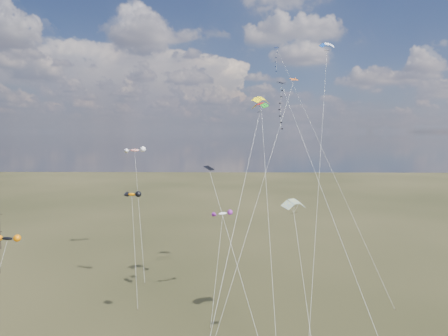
{
  "coord_description": "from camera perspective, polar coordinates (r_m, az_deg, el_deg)",
  "views": [
    {
      "loc": [
        0.98,
        -34.53,
        23.75
      ],
      "look_at": [
        0.0,
        18.0,
        19.0
      ],
      "focal_mm": 32.0,
      "sensor_mm": 36.0,
      "label": 1
    }
  ],
  "objects": [
    {
      "name": "utility_pole_far",
      "position": [
        93.6,
        -29.37,
        -7.63
      ],
      "size": [
        1.4,
        0.2,
        8.0
      ],
      "color": "black",
      "rests_on": "ground"
    },
    {
      "name": "parafoil_tricolor",
      "position": [
        48.34,
        5.1,
        8.89
      ],
      "size": [
        8.18,
        23.98,
        27.65
      ],
      "color": "yellow",
      "rests_on": "ground"
    },
    {
      "name": "parafoil_striped",
      "position": [
        47.81,
        9.99,
        -4.76
      ],
      "size": [
        3.37,
        13.99,
        16.34
      ],
      "color": "yellow",
      "rests_on": "ground"
    },
    {
      "name": "parafoil_yellow",
      "position": [
        54.31,
        5.35,
        9.73
      ],
      "size": [
        2.71,
        21.04,
        28.87
      ],
      "color": "yellow",
      "rests_on": "ground"
    },
    {
      "name": "novelty_redwhite_stripe",
      "position": [
        77.7,
        -12.64,
        2.44
      ],
      "size": [
        6.72,
        16.13,
        20.93
      ],
      "color": "red",
      "rests_on": "ground"
    },
    {
      "name": "diamond_orange_center",
      "position": [
        46.92,
        6.85,
        2.32
      ],
      "size": [
        11.5,
        17.44,
        30.61
      ],
      "color": "#D85918",
      "rests_on": "ground"
    },
    {
      "name": "novelty_white_purple",
      "position": [
        57.06,
        -0.2,
        -6.57
      ],
      "size": [
        2.72,
        10.76,
        12.61
      ],
      "color": "silver",
      "rests_on": "ground"
    },
    {
      "name": "novelty_orange_black",
      "position": [
        63.37,
        -13.04,
        -3.74
      ],
      "size": [
        4.29,
        10.45,
        14.69
      ],
      "color": "orange",
      "rests_on": "ground"
    },
    {
      "name": "novelty_black_orange",
      "position": [
        58.48,
        -28.57,
        -8.87
      ],
      "size": [
        3.13,
        6.68,
        10.74
      ],
      "color": "black",
      "rests_on": "ground"
    },
    {
      "name": "diamond_black_high",
      "position": [
        47.3,
        8.93,
        6.79
      ],
      "size": [
        8.12,
        26.05,
        29.77
      ],
      "color": "black",
      "rests_on": "ground"
    },
    {
      "name": "parafoil_blue_white",
      "position": [
        61.05,
        14.51,
        16.52
      ],
      "size": [
        7.42,
        22.21,
        36.84
      ],
      "color": "#1547AB",
      "rests_on": "ground"
    },
    {
      "name": "diamond_navy_tall",
      "position": [
        71.99,
        8.65,
        12.77
      ],
      "size": [
        14.5,
        21.29,
        38.84
      ],
      "color": "#0A1644",
      "rests_on": "ground"
    },
    {
      "name": "diamond_black_mid",
      "position": [
        42.34,
        -0.26,
        -6.5
      ],
      "size": [
        7.07,
        9.35,
        20.05
      ],
      "color": "black",
      "rests_on": "ground"
    }
  ]
}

